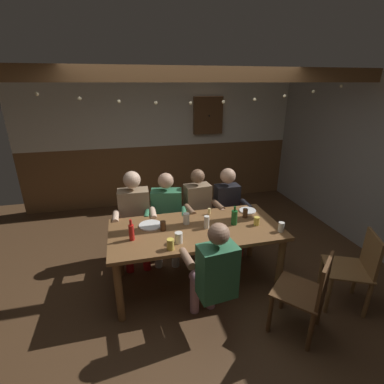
% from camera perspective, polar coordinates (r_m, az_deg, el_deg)
% --- Properties ---
extents(ground_plane, '(6.73, 6.73, 0.00)m').
position_cam_1_polar(ground_plane, '(3.57, 1.46, -19.38)').
color(ground_plane, '#4C331E').
extents(back_wall_upper, '(5.24, 0.12, 1.31)m').
position_cam_1_polar(back_wall_upper, '(5.54, -6.48, 16.04)').
color(back_wall_upper, beige).
extents(back_wall_wainscot, '(5.24, 0.12, 1.17)m').
position_cam_1_polar(back_wall_wainscot, '(5.79, -5.97, 3.69)').
color(back_wall_wainscot, brown).
rests_on(back_wall_wainscot, ground_plane).
extents(ceiling_beam, '(4.72, 0.14, 0.16)m').
position_cam_1_polar(ceiling_beam, '(3.16, -0.53, 22.76)').
color(ceiling_beam, brown).
extents(dining_table, '(1.96, 0.93, 0.76)m').
position_cam_1_polar(dining_table, '(3.31, 0.81, -8.78)').
color(dining_table, brown).
rests_on(dining_table, ground_plane).
extents(person_0, '(0.55, 0.53, 1.26)m').
position_cam_1_polar(person_0, '(3.83, -11.57, -4.25)').
color(person_0, '#997F60').
rests_on(person_0, ground_plane).
extents(person_1, '(0.60, 0.59, 1.21)m').
position_cam_1_polar(person_1, '(3.87, -5.18, -4.15)').
color(person_1, '#33724C').
rests_on(person_1, ground_plane).
extents(person_2, '(0.52, 0.54, 1.23)m').
position_cam_1_polar(person_2, '(3.96, 1.48, -3.43)').
color(person_2, '#997F60').
rests_on(person_2, ground_plane).
extents(person_3, '(0.49, 0.52, 1.21)m').
position_cam_1_polar(person_3, '(4.08, 7.43, -2.92)').
color(person_3, black).
rests_on(person_3, ground_plane).
extents(person_4, '(0.52, 0.55, 1.21)m').
position_cam_1_polar(person_4, '(2.76, 4.42, -15.90)').
color(person_4, '#33724C').
rests_on(person_4, ground_plane).
extents(chair_empty_near_right, '(0.59, 0.59, 0.88)m').
position_cam_1_polar(chair_empty_near_right, '(3.58, 30.17, -13.09)').
color(chair_empty_near_right, brown).
rests_on(chair_empty_near_right, ground_plane).
extents(chair_empty_near_left, '(0.62, 0.62, 0.88)m').
position_cam_1_polar(chair_empty_near_left, '(3.03, 22.39, -18.32)').
color(chair_empty_near_left, brown).
rests_on(chair_empty_near_left, ground_plane).
extents(table_candle, '(0.04, 0.04, 0.08)m').
position_cam_1_polar(table_candle, '(3.58, 3.50, -3.93)').
color(table_candle, '#F9E08C').
rests_on(table_candle, dining_table).
extents(plate_0, '(0.22, 0.22, 0.01)m').
position_cam_1_polar(plate_0, '(3.74, 11.19, -3.70)').
color(plate_0, white).
rests_on(plate_0, dining_table).
extents(plate_1, '(0.27, 0.27, 0.01)m').
position_cam_1_polar(plate_1, '(3.34, -8.40, -6.67)').
color(plate_1, white).
rests_on(plate_1, dining_table).
extents(bottle_0, '(0.07, 0.07, 0.23)m').
position_cam_1_polar(bottle_0, '(3.34, 8.57, -5.08)').
color(bottle_0, '#195923').
rests_on(bottle_0, dining_table).
extents(bottle_1, '(0.06, 0.06, 0.24)m').
position_cam_1_polar(bottle_1, '(3.06, -12.16, -7.88)').
color(bottle_1, red).
rests_on(bottle_1, dining_table).
extents(pint_glass_0, '(0.07, 0.07, 0.11)m').
position_cam_1_polar(pint_glass_0, '(2.86, -4.37, -10.50)').
color(pint_glass_0, '#E5C64C').
rests_on(pint_glass_0, dining_table).
extents(pint_glass_1, '(0.06, 0.06, 0.15)m').
position_cam_1_polar(pint_glass_1, '(3.24, 2.98, -6.10)').
color(pint_glass_1, white).
rests_on(pint_glass_1, dining_table).
extents(pint_glass_2, '(0.07, 0.07, 0.10)m').
position_cam_1_polar(pint_glass_2, '(3.39, 12.96, -5.74)').
color(pint_glass_2, '#E5C64C').
rests_on(pint_glass_2, dining_table).
extents(pint_glass_3, '(0.06, 0.06, 0.11)m').
position_cam_1_polar(pint_glass_3, '(3.54, 10.73, -4.24)').
color(pint_glass_3, '#4C2D19').
rests_on(pint_glass_3, dining_table).
extents(pint_glass_4, '(0.07, 0.07, 0.11)m').
position_cam_1_polar(pint_glass_4, '(3.33, 17.61, -6.76)').
color(pint_glass_4, white).
rests_on(pint_glass_4, dining_table).
extents(pint_glass_5, '(0.06, 0.06, 0.11)m').
position_cam_1_polar(pint_glass_5, '(3.21, -5.90, -6.82)').
color(pint_glass_5, '#4C2D19').
rests_on(pint_glass_5, dining_table).
extents(pint_glass_6, '(0.08, 0.08, 0.12)m').
position_cam_1_polar(pint_glass_6, '(2.96, -2.71, -9.22)').
color(pint_glass_6, white).
rests_on(pint_glass_6, dining_table).
extents(pint_glass_7, '(0.07, 0.07, 0.13)m').
position_cam_1_polar(pint_glass_7, '(3.33, -1.17, -5.42)').
color(pint_glass_7, white).
rests_on(pint_glass_7, dining_table).
extents(wall_dart_cabinet, '(0.56, 0.15, 0.70)m').
position_cam_1_polar(wall_dart_cabinet, '(5.62, 3.27, 15.23)').
color(wall_dart_cabinet, brown).
extents(string_lights, '(3.71, 0.04, 0.20)m').
position_cam_1_polar(string_lights, '(3.12, -0.29, 18.77)').
color(string_lights, '#F9EAB2').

